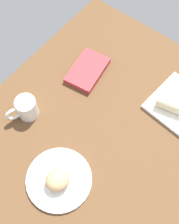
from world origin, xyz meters
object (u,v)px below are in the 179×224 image
object	(u,v)px
round_plate	(59,180)
scone_pastry	(58,180)
book_stack	(87,70)
coffee_mug	(26,108)
breakfast_wrap	(174,105)

from	to	relation	value
round_plate	scone_pastry	world-z (taller)	scone_pastry
round_plate	book_stack	size ratio (longest dim) A/B	1.13
round_plate	coffee_mug	size ratio (longest dim) A/B	1.88
round_plate	book_stack	xyz separation A→B (cm)	(41.64, 20.25, 0.58)
breakfast_wrap	book_stack	xyz separation A→B (cm)	(-6.15, 36.80, -3.24)
scone_pastry	coffee_mug	bearing A→B (deg)	64.36
round_plate	breakfast_wrap	xyz separation A→B (cm)	(47.78, -16.55, 3.82)
book_stack	coffee_mug	bearing A→B (deg)	168.33
round_plate	book_stack	world-z (taller)	book_stack
scone_pastry	book_stack	size ratio (longest dim) A/B	0.42
round_plate	scone_pastry	size ratio (longest dim) A/B	2.72
breakfast_wrap	round_plate	bearing A→B (deg)	147.88
book_stack	coffee_mug	world-z (taller)	coffee_mug
round_plate	book_stack	bearing A→B (deg)	25.94
breakfast_wrap	book_stack	distance (cm)	37.45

